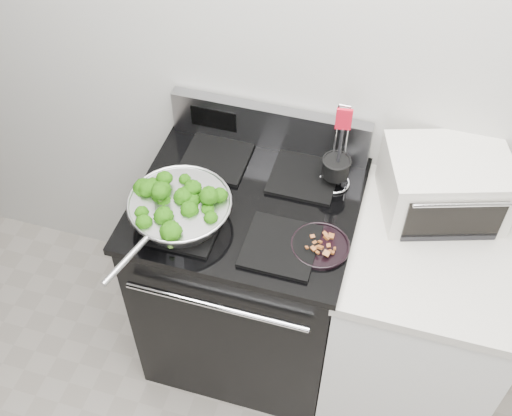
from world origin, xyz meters
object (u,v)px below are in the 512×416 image
at_px(gas_range, 248,276).
at_px(skillet, 180,209).
at_px(bacon_plate, 320,244).
at_px(toaster_oven, 445,184).
at_px(utensil_holder, 335,171).

bearing_deg(gas_range, skillet, -141.79).
height_order(gas_range, bacon_plate, gas_range).
xyz_separation_m(gas_range, toaster_oven, (0.66, 0.19, 0.55)).
bearing_deg(toaster_oven, skillet, -176.07).
xyz_separation_m(gas_range, utensil_holder, (0.28, 0.17, 0.53)).
distance_m(gas_range, toaster_oven, 0.88).
relative_size(gas_range, bacon_plate, 5.69).
relative_size(gas_range, toaster_oven, 2.35).
distance_m(skillet, bacon_plate, 0.49).
bearing_deg(skillet, utensil_holder, 49.36).
bearing_deg(utensil_holder, bacon_plate, -95.68).
height_order(skillet, bacon_plate, skillet).
relative_size(gas_range, skillet, 2.03).
bearing_deg(toaster_oven, gas_range, 178.07).
xyz_separation_m(gas_range, bacon_plate, (0.30, -0.14, 0.48)).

